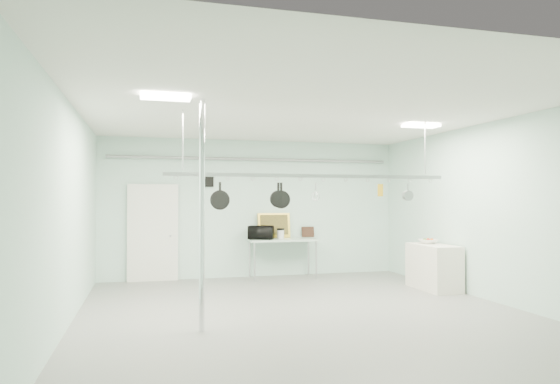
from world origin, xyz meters
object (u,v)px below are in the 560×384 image
object	(u,v)px
skillet_mid	(278,194)
skillet_right	(281,195)
skillet_left	(220,195)
pot_rack	(312,174)
side_cabinet	(434,267)
chrome_pole	(202,215)
fruit_bowl	(428,241)
microwave	(261,233)
coffee_canister	(281,234)
prep_table	(283,242)

from	to	relation	value
skillet_mid	skillet_right	distance (m)	0.05
skillet_left	skillet_right	size ratio (longest dim) A/B	1.05
pot_rack	skillet_right	size ratio (longest dim) A/B	12.10
side_cabinet	skillet_left	xyz separation A→B (m)	(-4.47, -1.10, 1.43)
chrome_pole	fruit_bowl	size ratio (longest dim) A/B	8.70
chrome_pole	pot_rack	bearing A→B (deg)	25.35
side_cabinet	pot_rack	bearing A→B (deg)	-159.55
microwave	skillet_right	distance (m)	3.38
pot_rack	coffee_canister	bearing A→B (deg)	83.92
skillet_mid	skillet_right	world-z (taller)	same
pot_rack	coffee_canister	xyz separation A→B (m)	(0.35, 3.31, -1.23)
prep_table	side_cabinet	xyz separation A→B (m)	(2.55, -2.20, -0.38)
microwave	coffee_canister	xyz separation A→B (m)	(0.47, 0.05, -0.05)
pot_rack	fruit_bowl	bearing A→B (deg)	24.24
coffee_canister	skillet_right	xyz separation A→B (m)	(-0.88, -3.31, 0.88)
fruit_bowl	skillet_left	distance (m)	4.79
microwave	skillet_mid	bearing A→B (deg)	104.80
prep_table	fruit_bowl	world-z (taller)	fruit_bowl
pot_rack	skillet_mid	xyz separation A→B (m)	(-0.58, 0.00, -0.34)
prep_table	skillet_left	distance (m)	3.96
chrome_pole	skillet_left	world-z (taller)	chrome_pole
coffee_canister	skillet_mid	world-z (taller)	skillet_mid
prep_table	skillet_right	distance (m)	3.59
chrome_pole	side_cabinet	distance (m)	5.37
coffee_canister	fruit_bowl	size ratio (longest dim) A/B	0.54
chrome_pole	skillet_mid	world-z (taller)	chrome_pole
skillet_right	pot_rack	bearing A→B (deg)	15.96
skillet_right	microwave	bearing A→B (deg)	98.84
prep_table	microwave	xyz separation A→B (m)	(-0.52, -0.04, 0.23)
microwave	skillet_left	bearing A→B (deg)	89.45
skillet_right	fruit_bowl	bearing A→B (deg)	36.89
prep_table	microwave	world-z (taller)	microwave
coffee_canister	side_cabinet	bearing A→B (deg)	-40.38
pot_rack	skillet_right	world-z (taller)	pot_rack
microwave	skillet_mid	size ratio (longest dim) A/B	1.44
fruit_bowl	skillet_right	world-z (taller)	skillet_right
microwave	skillet_mid	world-z (taller)	skillet_mid
prep_table	chrome_pole	bearing A→B (deg)	-118.71
pot_rack	microwave	bearing A→B (deg)	92.13
fruit_bowl	skillet_left	world-z (taller)	skillet_left
microwave	coffee_canister	world-z (taller)	microwave
skillet_mid	microwave	bearing A→B (deg)	85.79
prep_table	pot_rack	size ratio (longest dim) A/B	0.33
prep_table	skillet_left	xyz separation A→B (m)	(-1.92, -3.30, 1.04)
microwave	coffee_canister	distance (m)	0.48
side_cabinet	microwave	world-z (taller)	microwave
chrome_pole	skillet_left	xyz separation A→B (m)	(0.38, 0.90, 0.28)
fruit_bowl	pot_rack	bearing A→B (deg)	-155.76
side_cabinet	coffee_canister	size ratio (longest dim) A/B	6.03
pot_rack	fruit_bowl	xyz separation A→B (m)	(2.98, 1.34, -1.28)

